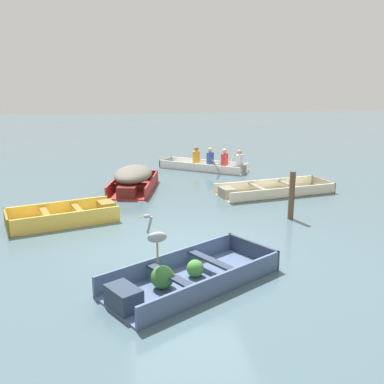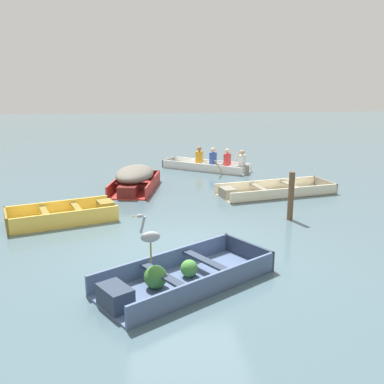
{
  "view_description": "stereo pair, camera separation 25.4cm",
  "coord_description": "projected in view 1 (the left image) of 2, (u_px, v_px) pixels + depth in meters",
  "views": [
    {
      "loc": [
        -1.1,
        -7.96,
        3.28
      ],
      "look_at": [
        0.52,
        3.32,
        0.35
      ],
      "focal_mm": 40.0,
      "sensor_mm": 36.0,
      "label": 1
    },
    {
      "loc": [
        -0.85,
        -8.0,
        3.28
      ],
      "look_at": [
        0.52,
        3.32,
        0.35
      ],
      "focal_mm": 40.0,
      "sensor_mm": 36.0,
      "label": 2
    }
  ],
  "objects": [
    {
      "name": "rowboat_white_with_crew",
      "position": [
        209.0,
        165.0,
        16.41
      ],
      "size": [
        3.33,
        2.81,
        0.88
      ],
      "color": "white",
      "rests_on": "ground"
    },
    {
      "name": "dinghy_slate_blue_foreground",
      "position": [
        183.0,
        278.0,
        7.06
      ],
      "size": [
        3.23,
        2.68,
        0.42
      ],
      "color": "#475B7F",
      "rests_on": "ground"
    },
    {
      "name": "heron_on_dinghy",
      "position": [
        156.0,
        236.0,
        6.87
      ],
      "size": [
        0.46,
        0.19,
        0.84
      ],
      "color": "olive",
      "rests_on": "dinghy_slate_blue_foreground"
    },
    {
      "name": "skiff_red_far_moored",
      "position": [
        133.0,
        177.0,
        13.31
      ],
      "size": [
        1.68,
        2.74,
        0.74
      ],
      "color": "#AD2D28",
      "rests_on": "ground"
    },
    {
      "name": "mooring_post",
      "position": [
        292.0,
        195.0,
        10.45
      ],
      "size": [
        0.14,
        0.14,
        1.2
      ],
      "primitive_type": "cylinder",
      "color": "brown",
      "rests_on": "ground"
    },
    {
      "name": "skiff_yellow_mid_moored",
      "position": [
        68.0,
        216.0,
        10.34
      ],
      "size": [
        2.75,
        1.87,
        0.38
      ],
      "color": "#E5BC47",
      "rests_on": "ground"
    },
    {
      "name": "skiff_cream_near_moored",
      "position": [
        270.0,
        191.0,
        12.91
      ],
      "size": [
        3.7,
        1.91,
        0.32
      ],
      "color": "beige",
      "rests_on": "ground"
    },
    {
      "name": "ground_plane",
      "position": [
        190.0,
        250.0,
        8.6
      ],
      "size": [
        80.0,
        80.0,
        0.0
      ],
      "primitive_type": "plane",
      "color": "#47606B"
    }
  ]
}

